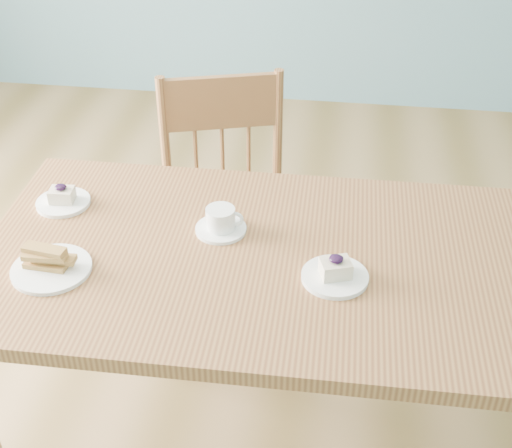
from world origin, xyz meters
name	(u,v)px	position (x,y,z in m)	size (l,w,h in m)	color
room	(224,26)	(0.00, 0.00, 1.35)	(5.01, 5.01, 2.71)	olive
dining_table	(256,277)	(0.11, -0.22, 0.72)	(1.51, 0.87, 0.80)	#9C6B3B
dining_chair	(228,215)	(-0.08, 0.39, 0.51)	(0.56, 0.54, 0.99)	#9C6B3B
cheesecake_plate_near	(335,273)	(0.32, -0.29, 0.82)	(0.17, 0.17, 0.07)	white
cheesecake_plate_far	(63,199)	(-0.49, -0.05, 0.82)	(0.16, 0.16, 0.07)	white
coffee_cup	(221,222)	(0.00, -0.12, 0.83)	(0.14, 0.14, 0.07)	white
biscotti_plate	(51,264)	(-0.41, -0.36, 0.82)	(0.21, 0.21, 0.07)	white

